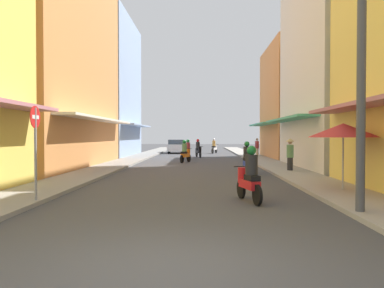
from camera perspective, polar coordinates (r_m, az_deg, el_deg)
ground_plane at (r=28.11m, az=0.54°, el=-2.55°), size 118.08×118.08×0.00m
sidewalk_left at (r=28.61m, az=-9.24°, el=-2.38°), size 2.04×61.67×0.12m
sidewalk_right at (r=28.44m, az=10.38°, el=-2.40°), size 2.04×61.67×0.12m
building_left_mid at (r=24.55m, az=-21.69°, el=14.99°), size 7.05×13.53×15.47m
building_left_far at (r=35.88m, az=-13.74°, el=8.10°), size 7.05×10.58×12.34m
building_right_mid at (r=23.94m, az=22.69°, el=13.90°), size 7.05×9.57×14.29m
building_right_far at (r=32.62m, az=16.50°, el=5.98°), size 7.05×8.82×9.18m
motorbike_black at (r=32.98m, az=0.95°, el=-0.77°), size 0.67×1.77×1.58m
motorbike_maroon at (r=29.97m, az=-0.63°, el=-0.97°), size 0.55×1.81×1.58m
motorbike_white at (r=40.33m, az=3.35°, el=-0.41°), size 0.76×1.74×1.58m
motorbike_orange at (r=26.42m, az=-1.00°, el=-1.26°), size 0.78×1.73×1.58m
motorbike_red at (r=10.79m, az=8.54°, el=-4.87°), size 0.66×1.78×1.58m
motorbike_blue at (r=18.71m, az=8.29°, el=-2.29°), size 0.55×1.81×1.58m
parked_car at (r=40.86m, az=-2.38°, el=-0.34°), size 1.89×4.16×1.45m
pedestrian_crossing at (r=33.77m, az=9.68°, el=-0.53°), size 0.34×0.34×1.65m
pedestrian_foreground at (r=19.77m, az=14.45°, el=-1.36°), size 0.44×0.44×1.72m
vendor_umbrella at (r=13.10m, az=21.67°, el=1.90°), size 2.22×2.22×2.25m
utility_pole at (r=9.66m, az=24.00°, el=11.93°), size 0.20×1.20×7.16m
street_sign_no_entry at (r=11.03m, az=-22.36°, el=0.46°), size 0.07×0.60×2.65m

